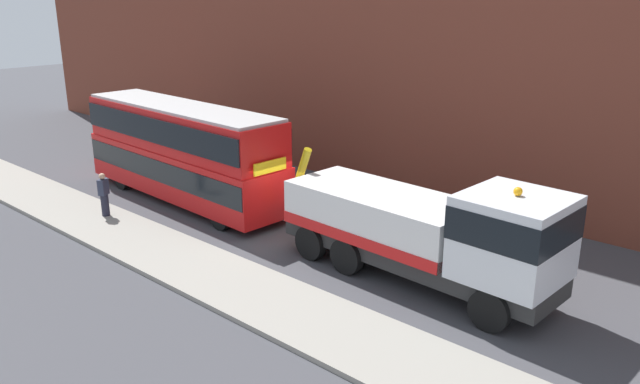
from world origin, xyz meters
TOP-DOWN VIEW (x-y plane):
  - ground_plane at (0.00, 0.00)m, footprint 120.00×120.00m
  - near_kerb at (0.00, -4.20)m, footprint 60.00×2.80m
  - building_facade at (0.00, 7.40)m, footprint 60.00×1.50m
  - recovery_tow_truck at (5.74, -0.17)m, footprint 10.19×3.00m
  - double_decker_bus at (-6.25, -0.15)m, footprint 11.12×2.99m
  - pedestrian_onlooker at (-6.61, -3.66)m, footprint 0.42×0.48m

SIDE VIEW (x-z plane):
  - ground_plane at x=0.00m, z-range 0.00..0.00m
  - near_kerb at x=0.00m, z-range 0.00..0.15m
  - pedestrian_onlooker at x=-6.61m, z-range 0.13..1.84m
  - recovery_tow_truck at x=5.74m, z-range -0.08..3.59m
  - double_decker_bus at x=-6.25m, z-range 0.20..4.26m
  - building_facade at x=0.00m, z-range 0.07..16.07m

